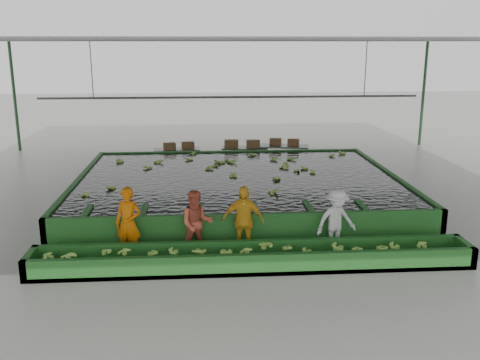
{
  "coord_description": "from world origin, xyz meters",
  "views": [
    {
      "loc": [
        -1.11,
        -14.8,
        4.96
      ],
      "look_at": [
        0.0,
        0.5,
        1.0
      ],
      "focal_mm": 40.0,
      "sensor_mm": 36.0,
      "label": 1
    }
  ],
  "objects": [
    {
      "name": "rail_hanger_right",
      "position": [
        5.0,
        5.0,
        4.0
      ],
      "size": [
        0.04,
        0.04,
        2.0
      ],
      "primitive_type": "cylinder",
      "color": "#59605B",
      "rests_on": "shed_roof"
    },
    {
      "name": "shed_posts",
      "position": [
        0.0,
        0.0,
        2.5
      ],
      "size": [
        20.0,
        22.0,
        5.0
      ],
      "primitive_type": null,
      "color": "#1F4326",
      "rests_on": "ground"
    },
    {
      "name": "worker_a",
      "position": [
        -2.86,
        -2.8,
        0.86
      ],
      "size": [
        0.72,
        0.58,
        1.72
      ],
      "primitive_type": "imported",
      "rotation": [
        0.0,
        0.0,
        -0.29
      ],
      "color": "#CC5F06",
      "rests_on": "ground"
    },
    {
      "name": "cableway_rail",
      "position": [
        0.0,
        5.0,
        3.0
      ],
      "size": [
        0.08,
        0.08,
        14.0
      ],
      "primitive_type": "cylinder",
      "color": "#59605B",
      "rests_on": "shed_roof"
    },
    {
      "name": "sorting_trough",
      "position": [
        0.0,
        -3.6,
        0.25
      ],
      "size": [
        10.0,
        1.0,
        0.5
      ],
      "primitive_type": null,
      "color": "#1E5B1E",
      "rests_on": "ground"
    },
    {
      "name": "box_stack_left",
      "position": [
        -2.03,
        6.23,
        0.84
      ],
      "size": [
        1.25,
        0.59,
        0.26
      ],
      "primitive_type": null,
      "rotation": [
        0.0,
        0.0,
        0.22
      ],
      "color": "brown",
      "rests_on": "packing_table_left"
    },
    {
      "name": "ground",
      "position": [
        0.0,
        0.0,
        0.0
      ],
      "size": [
        80.0,
        80.0,
        0.0
      ],
      "primitive_type": "plane",
      "color": "gray",
      "rests_on": "ground"
    },
    {
      "name": "box_stack_mid",
      "position": [
        0.52,
        6.33,
        0.84
      ],
      "size": [
        1.46,
        0.55,
        0.31
      ],
      "primitive_type": null,
      "rotation": [
        0.0,
        0.0,
        -0.11
      ],
      "color": "brown",
      "rests_on": "packing_table_mid"
    },
    {
      "name": "worker_d",
      "position": [
        2.08,
        -2.8,
        0.79
      ],
      "size": [
        1.15,
        0.84,
        1.59
      ],
      "primitive_type": "imported",
      "rotation": [
        0.0,
        0.0,
        0.26
      ],
      "color": "silver",
      "rests_on": "ground"
    },
    {
      "name": "worker_b",
      "position": [
        -1.27,
        -2.8,
        0.81
      ],
      "size": [
        0.84,
        0.68,
        1.62
      ],
      "primitive_type": "imported",
      "rotation": [
        0.0,
        0.0,
        0.09
      ],
      "color": "#C05038",
      "rests_on": "ground"
    },
    {
      "name": "shed_roof",
      "position": [
        0.0,
        0.0,
        5.0
      ],
      "size": [
        20.0,
        22.0,
        0.04
      ],
      "primitive_type": "cube",
      "color": "gray",
      "rests_on": "shed_posts"
    },
    {
      "name": "packing_table_mid",
      "position": [
        0.64,
        6.38,
        0.42
      ],
      "size": [
        1.94,
        1.06,
        0.84
      ],
      "primitive_type": null,
      "rotation": [
        0.0,
        0.0,
        -0.19
      ],
      "color": "#59605B",
      "rests_on": "ground"
    },
    {
      "name": "floating_bananas",
      "position": [
        0.0,
        2.3,
        0.85
      ],
      "size": [
        8.21,
        5.6,
        0.11
      ],
      "primitive_type": null,
      "color": "#91C949",
      "rests_on": "tank_water"
    },
    {
      "name": "tank_water",
      "position": [
        0.0,
        1.5,
        0.85
      ],
      "size": [
        9.7,
        7.7,
        0.0
      ],
      "primitive_type": "cube",
      "color": "black",
      "rests_on": "flotation_tank"
    },
    {
      "name": "rail_hanger_left",
      "position": [
        -5.0,
        5.0,
        4.0
      ],
      "size": [
        0.04,
        0.04,
        2.0
      ],
      "primitive_type": "cylinder",
      "color": "#59605B",
      "rests_on": "shed_roof"
    },
    {
      "name": "worker_c",
      "position": [
        -0.17,
        -2.8,
        0.85
      ],
      "size": [
        1.05,
        0.55,
        1.7
      ],
      "primitive_type": "imported",
      "rotation": [
        0.0,
        0.0,
        -0.14
      ],
      "color": "gold",
      "rests_on": "ground"
    },
    {
      "name": "packing_table_left",
      "position": [
        -2.12,
        6.3,
        0.42
      ],
      "size": [
        1.89,
        0.88,
        0.84
      ],
      "primitive_type": null,
      "rotation": [
        0.0,
        0.0,
        0.08
      ],
      "color": "#59605B",
      "rests_on": "ground"
    },
    {
      "name": "trough_bananas",
      "position": [
        0.0,
        -3.6,
        0.4
      ],
      "size": [
        9.55,
        0.64,
        0.13
      ],
      "primitive_type": null,
      "color": "#91C949",
      "rests_on": "sorting_trough"
    },
    {
      "name": "box_stack_right",
      "position": [
        2.23,
        6.35,
        0.92
      ],
      "size": [
        1.23,
        0.63,
        0.25
      ],
      "primitive_type": null,
      "rotation": [
        0.0,
        0.0,
        -0.27
      ],
      "color": "brown",
      "rests_on": "packing_table_right"
    },
    {
      "name": "flotation_tank",
      "position": [
        0.0,
        1.5,
        0.45
      ],
      "size": [
        10.0,
        8.0,
        0.9
      ],
      "primitive_type": null,
      "color": "#1E5B1E",
      "rests_on": "ground"
    },
    {
      "name": "packing_table_right",
      "position": [
        2.18,
        6.28,
        0.46
      ],
      "size": [
        2.13,
        1.17,
        0.92
      ],
      "primitive_type": null,
      "rotation": [
        0.0,
        0.0,
        -0.19
      ],
      "color": "#59605B",
      "rests_on": "ground"
    }
  ]
}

